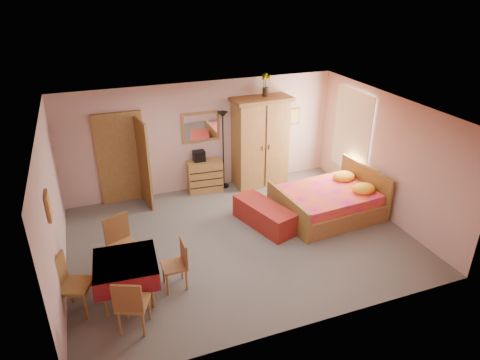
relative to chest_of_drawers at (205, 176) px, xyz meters
name	(u,v)px	position (x,y,z in m)	size (l,w,h in m)	color
floor	(241,239)	(0.05, -2.29, -0.38)	(6.50, 6.50, 0.00)	#615D56
ceiling	(241,112)	(0.05, -2.29, 2.22)	(6.50, 6.50, 0.00)	brown
wall_back	(203,137)	(0.05, 0.21, 0.92)	(6.50, 0.10, 2.60)	#CA9C92
wall_front	(305,255)	(0.05, -4.79, 0.92)	(6.50, 0.10, 2.60)	#CA9C92
wall_left	(52,211)	(-3.20, -2.29, 0.92)	(0.10, 5.00, 2.60)	#CA9C92
wall_right	(386,156)	(3.30, -2.29, 0.92)	(0.10, 5.00, 2.60)	#CA9C92
doorway	(122,159)	(-1.85, 0.18, 0.64)	(1.06, 0.12, 2.15)	#9E6B35
window	(352,132)	(3.26, -1.09, 1.07)	(0.08, 1.40, 1.95)	white
picture_left	(48,206)	(-3.17, -2.89, 1.32)	(0.04, 0.32, 0.42)	orange
picture_back	(294,116)	(2.40, 0.18, 1.17)	(0.30, 0.04, 0.40)	#D8BF59
chest_of_drawers	(205,176)	(0.00, 0.00, 0.00)	(0.81, 0.41, 0.77)	#AA7639
wall_mirror	(201,127)	(0.00, 0.21, 1.17)	(0.91, 0.05, 0.72)	silver
stereo	(199,156)	(-0.11, 0.05, 0.51)	(0.27, 0.20, 0.25)	black
floor_lamp	(223,151)	(0.49, 0.05, 0.57)	(0.24, 0.24, 1.90)	black
wardrobe	(260,142)	(1.39, -0.07, 0.71)	(1.40, 0.72, 2.19)	#AC773A
sunflower_vase	(266,85)	(1.52, -0.01, 2.07)	(0.21, 0.21, 0.53)	yellow
bed	(327,195)	(2.13, -2.04, 0.10)	(2.08, 1.64, 0.96)	#D91576
bench	(264,215)	(0.69, -1.97, -0.14)	(0.54, 1.46, 0.49)	maroon
dining_table	(127,279)	(-2.23, -3.22, -0.03)	(0.97, 0.97, 0.71)	maroon
chair_south	(133,302)	(-2.23, -3.93, 0.08)	(0.43, 0.43, 0.94)	#A87138
chair_north	(124,246)	(-2.17, -2.48, 0.12)	(0.46, 0.46, 1.01)	#AF713B
chair_west	(75,285)	(-3.00, -3.27, 0.11)	(0.45, 0.45, 0.99)	olive
chair_east	(174,265)	(-1.47, -3.23, 0.04)	(0.39, 0.39, 0.86)	#AD703A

